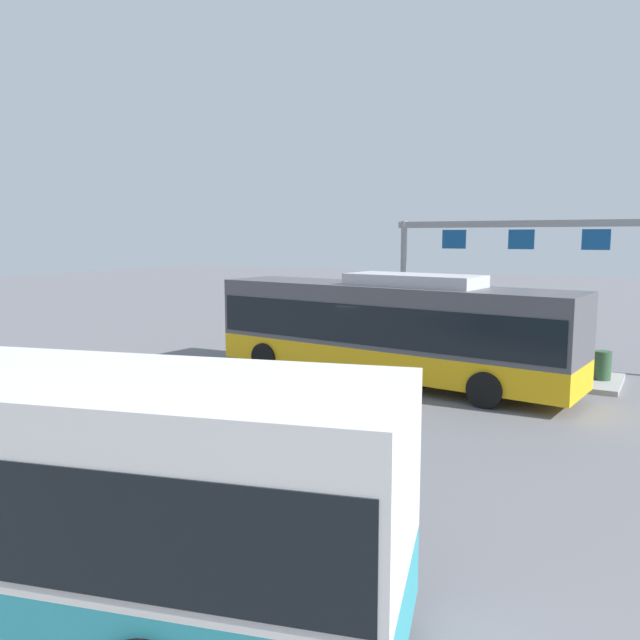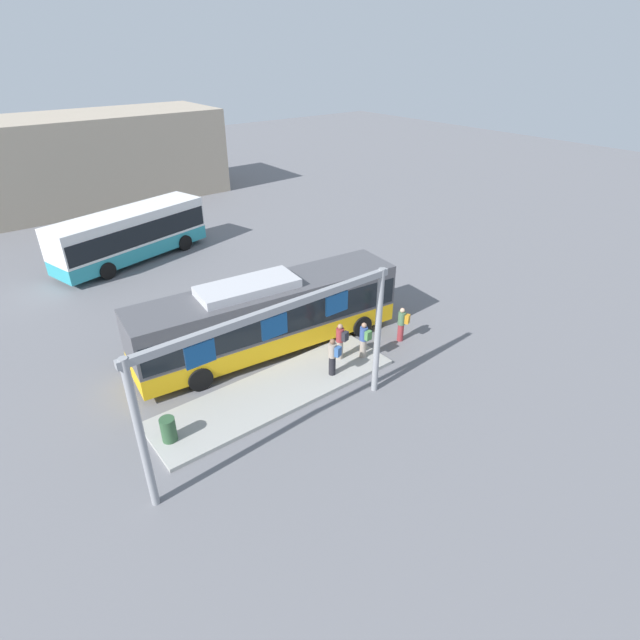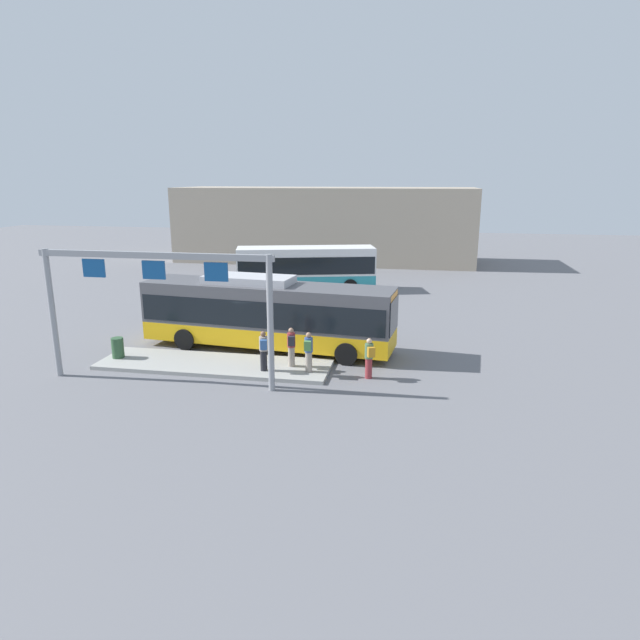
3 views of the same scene
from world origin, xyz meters
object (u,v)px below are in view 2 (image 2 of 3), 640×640
at_px(bus_background_left, 130,233).
at_px(person_waiting_far, 364,339).
at_px(bus_main, 269,313).
at_px(person_waiting_mid, 333,356).
at_px(person_boarding, 402,324).
at_px(trash_bin, 168,429).
at_px(person_waiting_near, 340,340).

xyz_separation_m(bus_background_left, person_waiting_far, (3.67, -17.13, -0.73)).
height_order(bus_main, person_waiting_mid, bus_main).
height_order(person_boarding, trash_bin, person_boarding).
bearing_deg(bus_main, person_waiting_mid, -70.90).
relative_size(person_boarding, person_waiting_mid, 1.00).
distance_m(bus_background_left, person_waiting_near, 16.85).
distance_m(bus_main, bus_background_left, 13.94).
bearing_deg(person_waiting_near, person_waiting_far, -136.77).
xyz_separation_m(person_waiting_near, person_waiting_mid, (-1.00, -0.71, 0.00)).
bearing_deg(bus_background_left, trash_bin, -121.62).
height_order(bus_background_left, person_boarding, bus_background_left).
bearing_deg(person_waiting_far, trash_bin, 84.60).
distance_m(person_waiting_mid, person_waiting_far, 1.85).
bearing_deg(bus_background_left, person_boarding, -85.39).
xyz_separation_m(bus_main, person_waiting_far, (2.63, -3.24, -0.76)).
xyz_separation_m(person_waiting_far, trash_bin, (-8.63, 0.31, -0.44)).
xyz_separation_m(bus_background_left, person_waiting_near, (2.83, -16.59, -0.73)).
relative_size(person_waiting_mid, person_waiting_far, 1.00).
height_order(bus_main, person_waiting_near, bus_main).
xyz_separation_m(person_waiting_mid, person_waiting_far, (1.84, 0.18, 0.00)).
distance_m(bus_background_left, person_waiting_mid, 17.42).
bearing_deg(trash_bin, person_waiting_near, 1.68).
bearing_deg(bus_background_left, person_waiting_mid, -99.14).
distance_m(person_boarding, person_waiting_mid, 4.30).
distance_m(person_boarding, trash_bin, 11.09).
bearing_deg(person_boarding, person_waiting_far, 68.16).
relative_size(person_waiting_near, trash_bin, 1.86).
bearing_deg(person_waiting_near, person_waiting_mid, 111.41).
distance_m(person_waiting_near, trash_bin, 7.81).
height_order(person_waiting_near, person_waiting_mid, same).
relative_size(bus_background_left, person_waiting_near, 5.97).
height_order(person_waiting_near, trash_bin, person_waiting_near).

